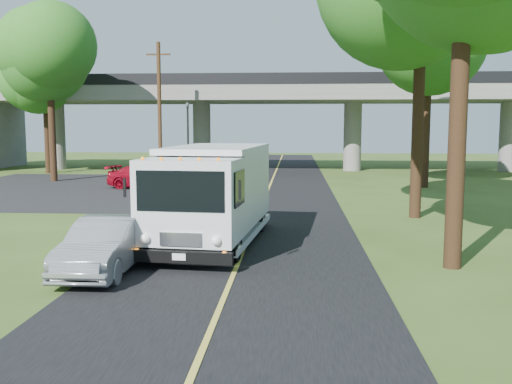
# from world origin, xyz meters

# --- Properties ---
(ground) EXTENTS (120.00, 120.00, 0.00)m
(ground) POSITION_xyz_m (0.00, 0.00, 0.00)
(ground) COLOR #36491A
(ground) RESTS_ON ground
(road) EXTENTS (7.00, 90.00, 0.02)m
(road) POSITION_xyz_m (0.00, 10.00, 0.01)
(road) COLOR black
(road) RESTS_ON ground
(parking_lot) EXTENTS (16.00, 18.00, 0.01)m
(parking_lot) POSITION_xyz_m (-11.00, 18.00, 0.01)
(parking_lot) COLOR black
(parking_lot) RESTS_ON ground
(lane_line) EXTENTS (0.12, 90.00, 0.01)m
(lane_line) POSITION_xyz_m (0.00, 10.00, 0.03)
(lane_line) COLOR gold
(lane_line) RESTS_ON road
(overpass) EXTENTS (54.00, 10.00, 7.30)m
(overpass) POSITION_xyz_m (0.00, 32.00, 4.56)
(overpass) COLOR slate
(overpass) RESTS_ON ground
(traffic_signal) EXTENTS (0.18, 0.22, 5.20)m
(traffic_signal) POSITION_xyz_m (-6.00, 26.00, 3.20)
(traffic_signal) COLOR black
(traffic_signal) RESTS_ON ground
(utility_pole) EXTENTS (1.60, 0.26, 9.00)m
(utility_pole) POSITION_xyz_m (-7.50, 24.00, 4.59)
(utility_pole) COLOR #472D19
(utility_pole) RESTS_ON ground
(tree_right_far) EXTENTS (5.77, 5.67, 10.99)m
(tree_right_far) POSITION_xyz_m (9.21, 19.84, 8.30)
(tree_right_far) COLOR #382314
(tree_right_far) RESTS_ON ground
(tree_left_lot) EXTENTS (5.60, 5.50, 10.50)m
(tree_left_lot) POSITION_xyz_m (-13.79, 21.84, 7.90)
(tree_left_lot) COLOR #382314
(tree_left_lot) RESTS_ON ground
(tree_left_far) EXTENTS (5.26, 5.16, 9.89)m
(tree_left_far) POSITION_xyz_m (-16.79, 27.84, 7.45)
(tree_left_far) COLOR #382314
(tree_left_far) RESTS_ON ground
(step_van) EXTENTS (3.24, 7.30, 2.98)m
(step_van) POSITION_xyz_m (-1.02, 3.46, 1.62)
(step_van) COLOR silver
(step_van) RESTS_ON ground
(red_sedan) EXTENTS (4.78, 2.63, 1.31)m
(red_sedan) POSITION_xyz_m (-6.96, 18.30, 0.66)
(red_sedan) COLOR maroon
(red_sedan) RESTS_ON ground
(silver_sedan) EXTENTS (1.43, 4.06, 1.33)m
(silver_sedan) POSITION_xyz_m (-3.20, 0.00, 0.67)
(silver_sedan) COLOR gray
(silver_sedan) RESTS_ON ground
(pedestrian) EXTENTS (0.68, 0.53, 1.66)m
(pedestrian) POSITION_xyz_m (-3.80, 9.47, 0.83)
(pedestrian) COLOR gray
(pedestrian) RESTS_ON ground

